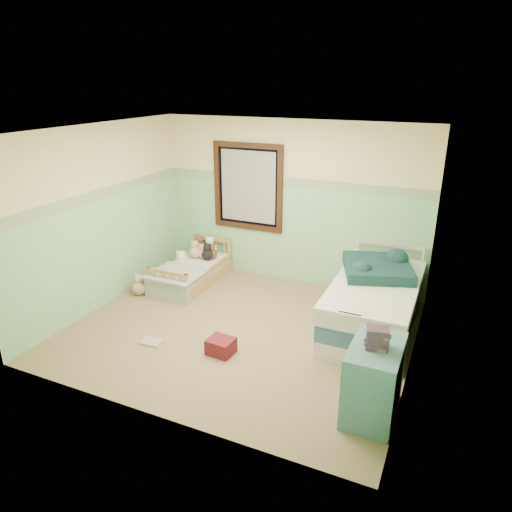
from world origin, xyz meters
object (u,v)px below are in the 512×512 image
at_px(toddler_bed_frame, 192,277).
at_px(dresser, 373,380).
at_px(plush_floor_tan, 139,288).
at_px(twin_bed_frame, 372,321).
at_px(red_pillow, 221,346).
at_px(floor_book, 152,342).
at_px(plush_floor_cream, 182,267).

xyz_separation_m(toddler_bed_frame, dresser, (3.20, -1.95, 0.28)).
distance_m(plush_floor_tan, twin_bed_frame, 3.41).
bearing_deg(red_pillow, floor_book, -170.75).
bearing_deg(toddler_bed_frame, plush_floor_cream, 148.06).
xyz_separation_m(plush_floor_cream, floor_book, (0.82, -1.97, -0.13)).
distance_m(toddler_bed_frame, floor_book, 1.84).
distance_m(dresser, floor_book, 2.74).
distance_m(plush_floor_cream, dresser, 4.13).
relative_size(plush_floor_cream, twin_bed_frame, 0.14).
height_order(toddler_bed_frame, floor_book, toddler_bed_frame).
bearing_deg(toddler_bed_frame, dresser, -31.33).
xyz_separation_m(plush_floor_cream, dresser, (3.52, -2.15, 0.23)).
bearing_deg(floor_book, plush_floor_tan, 130.00).
relative_size(toddler_bed_frame, plush_floor_tan, 6.25).
relative_size(plush_floor_tan, dresser, 0.30).
relative_size(toddler_bed_frame, red_pillow, 4.67).
bearing_deg(dresser, toddler_bed_frame, 148.67).
relative_size(red_pillow, floor_book, 1.17).
bearing_deg(floor_book, toddler_bed_frame, 102.67).
xyz_separation_m(red_pillow, floor_book, (-0.89, -0.14, -0.08)).
bearing_deg(plush_floor_cream, floor_book, -67.45).
bearing_deg(dresser, floor_book, 176.14).
xyz_separation_m(plush_floor_tan, dresser, (3.69, -1.24, 0.26)).
bearing_deg(red_pillow, plush_floor_cream, 133.07).
bearing_deg(toddler_bed_frame, plush_floor_tan, -124.20).
bearing_deg(toddler_bed_frame, floor_book, -74.26).
height_order(plush_floor_tan, dresser, dresser).
xyz_separation_m(twin_bed_frame, red_pillow, (-1.51, -1.31, -0.02)).
bearing_deg(floor_book, plush_floor_cream, 109.49).
height_order(plush_floor_cream, red_pillow, plush_floor_cream).
relative_size(toddler_bed_frame, floor_book, 5.47).
relative_size(plush_floor_cream, floor_book, 1.09).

